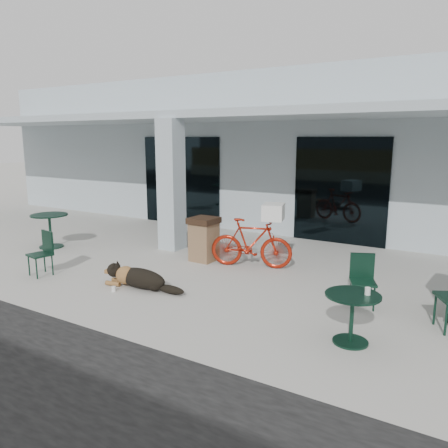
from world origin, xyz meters
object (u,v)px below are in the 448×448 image
Objects in this scene: bicycle at (251,243)px; dog at (141,277)px; trash_receptacle at (204,239)px; cafe_chair_far_a at (363,282)px; cafe_table_near at (50,231)px; cafe_table_far at (352,319)px; cafe_chair_near at (40,254)px.

bicycle is 2.48m from dog.
dog is 2.13m from trash_receptacle.
cafe_chair_far_a is (2.56, -1.06, -0.09)m from bicycle.
bicycle is at bearing 134.81° from cafe_chair_far_a.
cafe_chair_far_a is at bearing -14.69° from trash_receptacle.
dog is 4.12m from cafe_table_near.
cafe_chair_far_a is (7.60, 0.00, 0.01)m from cafe_table_near.
cafe_chair_far_a is (3.65, 1.14, 0.22)m from dog.
cafe_table_near is at bearing 170.26° from cafe_table_far.
bicycle is 1.38× the size of dog.
dog is (-1.09, -2.21, -0.31)m from bicycle.
bicycle reaches higher than trash_receptacle.
cafe_chair_far_a is at bearing 0.00° from cafe_table_near.
dog is at bearing -16.13° from cafe_table_near.
trash_receptacle is (2.16, 2.56, 0.05)m from cafe_chair_near.
trash_receptacle is (-3.86, 2.30, 0.15)m from cafe_table_far.
cafe_chair_near is 6.05m from cafe_chair_far_a.
cafe_table_near is at bearing 153.57° from dog.
dog is 3.84m from cafe_table_far.
trash_receptacle reaches higher than cafe_table_far.
trash_receptacle is at bearing 149.22° from cafe_table_far.
cafe_chair_near is at bearing -130.23° from trash_receptacle.
dog is 1.73× the size of cafe_table_far.
trash_receptacle is (-1.12, -0.10, -0.03)m from bicycle.
bicycle reaches higher than cafe_table_far.
cafe_table_near is 1.23× the size of cafe_table_far.
bicycle is at bearing 53.40° from dog.
cafe_chair_far_a is (5.84, 1.59, -0.01)m from cafe_chair_near.
dog is 1.43× the size of cafe_chair_near.
cafe_chair_near is 6.03m from cafe_table_far.
bicycle reaches higher than cafe_table_near.
dog is at bearing 177.12° from cafe_table_far.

